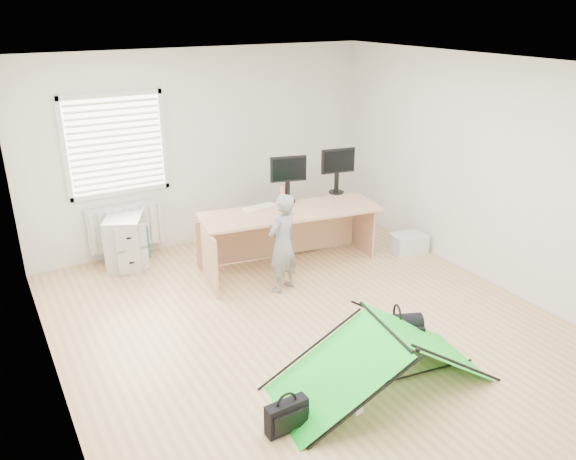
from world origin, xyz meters
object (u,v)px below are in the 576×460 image
office_chair (292,226)px  monitor_left (288,185)px  thermos (283,194)px  storage_crate (408,243)px  laptop_bag (287,416)px  desk (291,239)px  person (283,243)px  filing_cabinet (126,241)px  kite (382,356)px  duffel_bag (396,333)px  monitor_right (337,177)px

office_chair → monitor_left: bearing=47.3°
monitor_left → thermos: (-0.07, 0.02, -0.11)m
storage_crate → laptop_bag: size_ratio=1.28×
desk → person: person is taller
filing_cabinet → kite: filing_cabinet is taller
thermos → kite: 3.00m
desk → kite: 2.61m
storage_crate → duffel_bag: (-1.63, -1.67, -0.02)m
laptop_bag → duffel_bag: (1.59, 0.54, -0.02)m
desk → office_chair: desk is taller
thermos → storage_crate: size_ratio=0.53×
duffel_bag → storage_crate: bearing=68.0°
monitor_left → filing_cabinet: bearing=173.0°
office_chair → person: bearing=50.9°
kite → duffel_bag: 0.76m
monitor_right → kite: 3.28m
monitor_right → office_chair: monitor_right is taller
kite → storage_crate: bearing=52.9°
monitor_right → laptop_bag: 3.94m
storage_crate → duffel_bag: 2.33m
monitor_right → person: size_ratio=0.40×
monitor_left → duffel_bag: 2.56m
storage_crate → laptop_bag: 3.91m
person → kite: (-0.14, -2.04, -0.30)m
monitor_left → kite: 3.02m
desk → storage_crate: desk is taller
thermos → laptop_bag: bearing=-119.0°
monitor_left → person: 1.06m
thermos → office_chair: 0.77m
desk → thermos: bearing=87.8°
thermos → storage_crate: (1.59, -0.74, -0.78)m
office_chair → duffel_bag: office_chair is taller
filing_cabinet → person: (1.44, -1.61, 0.26)m
desk → kite: (-0.54, -2.55, -0.08)m
monitor_right → laptop_bag: monitor_right is taller
thermos → kite: thermos is taller
monitor_left → duffel_bag: monitor_left is taller
filing_cabinet → monitor_right: monitor_right is taller
thermos → person: size_ratio=0.20×
storage_crate → duffel_bag: storage_crate is taller
laptop_bag → person: bearing=59.6°
monitor_left → office_chair: monitor_left is taller
filing_cabinet → monitor_right: bearing=8.8°
desk → person: (-0.41, -0.50, 0.22)m
office_chair → person: person is taller
person → monitor_left: bearing=-143.9°
monitor_right → duffel_bag: monitor_right is taller
desk → monitor_left: (0.13, 0.31, 0.62)m
thermos → duffel_bag: size_ratio=0.48×
kite → monitor_left: bearing=85.5°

